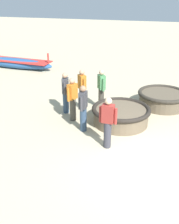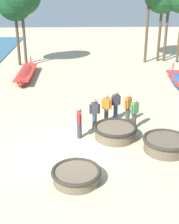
{
  "view_description": "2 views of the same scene",
  "coord_description": "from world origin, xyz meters",
  "px_view_note": "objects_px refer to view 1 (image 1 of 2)",
  "views": [
    {
      "loc": [
        -5.9,
        -0.22,
        4.17
      ],
      "look_at": [
        0.89,
        2.01,
        0.93
      ],
      "focal_mm": 42.0,
      "sensor_mm": 36.0,
      "label": 1
    },
    {
      "loc": [
        0.66,
        -11.67,
        6.76
      ],
      "look_at": [
        1.12,
        2.56,
        0.8
      ],
      "focal_mm": 50.0,
      "sensor_mm": 36.0,
      "label": 2
    }
  ],
  "objects_px": {
    "coracle_far_right": "(163,98)",
    "fisherman_crouching": "(65,92)",
    "long_boat_red_hull": "(15,63)",
    "coracle_far_left": "(121,114)",
    "fisherman_by_coracle": "(82,88)",
    "fisherman_hauling": "(108,122)",
    "fisherman_standing_left": "(73,98)",
    "fisherman_standing_right": "(83,107)",
    "fisherman_with_hat": "(101,88)"
  },
  "relations": [
    {
      "from": "coracle_far_left",
      "to": "fisherman_standing_right",
      "type": "height_order",
      "value": "fisherman_standing_right"
    },
    {
      "from": "long_boat_red_hull",
      "to": "fisherman_with_hat",
      "type": "height_order",
      "value": "fisherman_with_hat"
    },
    {
      "from": "coracle_far_left",
      "to": "coracle_far_right",
      "type": "xyz_separation_m",
      "value": [
        2.04,
        -1.27,
        0.0
      ]
    },
    {
      "from": "fisherman_crouching",
      "to": "fisherman_standing_left",
      "type": "bearing_deg",
      "value": -137.27
    },
    {
      "from": "long_boat_red_hull",
      "to": "fisherman_standing_left",
      "type": "relative_size",
      "value": 3.3
    },
    {
      "from": "coracle_far_right",
      "to": "long_boat_red_hull",
      "type": "distance_m",
      "value": 9.63
    },
    {
      "from": "coracle_far_right",
      "to": "fisherman_hauling",
      "type": "xyz_separation_m",
      "value": [
        -3.7,
        1.33,
        0.5
      ]
    },
    {
      "from": "coracle_far_right",
      "to": "fisherman_standing_right",
      "type": "bearing_deg",
      "value": 141.57
    },
    {
      "from": "fisherman_standing_right",
      "to": "fisherman_hauling",
      "type": "bearing_deg",
      "value": -126.67
    },
    {
      "from": "fisherman_with_hat",
      "to": "fisherman_standing_right",
      "type": "xyz_separation_m",
      "value": [
        -1.96,
        0.06,
        0.0
      ]
    },
    {
      "from": "fisherman_by_coracle",
      "to": "coracle_far_right",
      "type": "bearing_deg",
      "value": -68.02
    },
    {
      "from": "fisherman_standing_left",
      "to": "coracle_far_left",
      "type": "bearing_deg",
      "value": -80.6
    },
    {
      "from": "coracle_far_left",
      "to": "fisherman_with_hat",
      "type": "height_order",
      "value": "fisherman_with_hat"
    },
    {
      "from": "coracle_far_right",
      "to": "fisherman_by_coracle",
      "type": "xyz_separation_m",
      "value": [
        -1.21,
        2.99,
        0.5
      ]
    },
    {
      "from": "fisherman_standing_right",
      "to": "fisherman_standing_left",
      "type": "height_order",
      "value": "same"
    },
    {
      "from": "long_boat_red_hull",
      "to": "fisherman_by_coracle",
      "type": "bearing_deg",
      "value": -127.29
    },
    {
      "from": "coracle_far_right",
      "to": "fisherman_by_coracle",
      "type": "bearing_deg",
      "value": 111.98
    },
    {
      "from": "fisherman_standing_right",
      "to": "fisherman_standing_left",
      "type": "xyz_separation_m",
      "value": [
        0.63,
        0.62,
        0.0
      ]
    },
    {
      "from": "fisherman_standing_left",
      "to": "coracle_far_right",
      "type": "bearing_deg",
      "value": -51.92
    },
    {
      "from": "fisherman_standing_left",
      "to": "long_boat_red_hull",
      "type": "bearing_deg",
      "value": 46.81
    },
    {
      "from": "coracle_far_right",
      "to": "fisherman_by_coracle",
      "type": "height_order",
      "value": "fisherman_by_coracle"
    },
    {
      "from": "long_boat_red_hull",
      "to": "fisherman_standing_left",
      "type": "xyz_separation_m",
      "value": [
        -5.69,
        -6.06,
        0.53
      ]
    },
    {
      "from": "coracle_far_left",
      "to": "fisherman_crouching",
      "type": "bearing_deg",
      "value": 83.41
    },
    {
      "from": "coracle_far_right",
      "to": "fisherman_hauling",
      "type": "distance_m",
      "value": 3.96
    },
    {
      "from": "coracle_far_left",
      "to": "fisherman_by_coracle",
      "type": "xyz_separation_m",
      "value": [
        0.83,
        1.72,
        0.5
      ]
    },
    {
      "from": "fisherman_hauling",
      "to": "fisherman_with_hat",
      "type": "distance_m",
      "value": 2.87
    },
    {
      "from": "coracle_far_left",
      "to": "long_boat_red_hull",
      "type": "xyz_separation_m",
      "value": [
        5.41,
        7.74,
        -0.02
      ]
    },
    {
      "from": "coracle_far_left",
      "to": "coracle_far_right",
      "type": "height_order",
      "value": "coracle_far_right"
    },
    {
      "from": "long_boat_red_hull",
      "to": "coracle_far_left",
      "type": "bearing_deg",
      "value": -124.95
    },
    {
      "from": "long_boat_red_hull",
      "to": "fisherman_hauling",
      "type": "distance_m",
      "value": 10.46
    },
    {
      "from": "fisherman_with_hat",
      "to": "fisherman_crouching",
      "type": "bearing_deg",
      "value": 124.41
    },
    {
      "from": "fisherman_crouching",
      "to": "fisherman_hauling",
      "type": "distance_m",
      "value": 2.85
    },
    {
      "from": "fisherman_crouching",
      "to": "fisherman_standing_right",
      "type": "bearing_deg",
      "value": -136.44
    },
    {
      "from": "coracle_far_left",
      "to": "fisherman_crouching",
      "type": "xyz_separation_m",
      "value": [
        0.25,
        2.17,
        0.5
      ]
    },
    {
      "from": "coracle_far_left",
      "to": "fisherman_crouching",
      "type": "height_order",
      "value": "fisherman_crouching"
    },
    {
      "from": "fisherman_standing_right",
      "to": "fisherman_crouching",
      "type": "bearing_deg",
      "value": 43.56
    },
    {
      "from": "coracle_far_right",
      "to": "fisherman_crouching",
      "type": "height_order",
      "value": "fisherman_crouching"
    },
    {
      "from": "fisherman_standing_right",
      "to": "long_boat_red_hull",
      "type": "bearing_deg",
      "value": 46.56
    },
    {
      "from": "coracle_far_left",
      "to": "long_boat_red_hull",
      "type": "relative_size",
      "value": 0.39
    },
    {
      "from": "fisherman_crouching",
      "to": "fisherman_standing_right",
      "type": "distance_m",
      "value": 1.6
    },
    {
      "from": "fisherman_hauling",
      "to": "fisherman_by_coracle",
      "type": "distance_m",
      "value": 3.0
    },
    {
      "from": "fisherman_crouching",
      "to": "coracle_far_left",
      "type": "bearing_deg",
      "value": -96.59
    },
    {
      "from": "long_boat_red_hull",
      "to": "fisherman_hauling",
      "type": "bearing_deg",
      "value": -132.62
    },
    {
      "from": "fisherman_by_coracle",
      "to": "coracle_far_left",
      "type": "bearing_deg",
      "value": -115.67
    },
    {
      "from": "coracle_far_right",
      "to": "fisherman_crouching",
      "type": "bearing_deg",
      "value": 117.42
    },
    {
      "from": "fisherman_by_coracle",
      "to": "fisherman_standing_right",
      "type": "bearing_deg",
      "value": -159.3
    },
    {
      "from": "fisherman_hauling",
      "to": "fisherman_standing_right",
      "type": "xyz_separation_m",
      "value": [
        0.75,
        1.01,
        0.0
      ]
    },
    {
      "from": "fisherman_by_coracle",
      "to": "fisherman_standing_left",
      "type": "distance_m",
      "value": 1.11
    },
    {
      "from": "fisherman_with_hat",
      "to": "long_boat_red_hull",
      "type": "bearing_deg",
      "value": 57.04
    },
    {
      "from": "coracle_far_right",
      "to": "fisherman_standing_right",
      "type": "distance_m",
      "value": 3.8
    }
  ]
}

